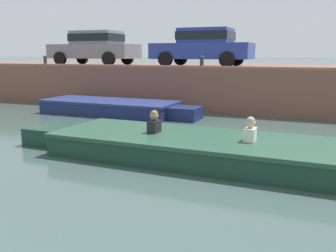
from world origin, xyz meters
name	(u,v)px	position (x,y,z in m)	size (l,w,h in m)	color
ground_plane	(186,162)	(0.00, 6.24, 0.00)	(400.00, 400.00, 0.00)	#384C47
far_quay_wall	(258,86)	(0.00, 15.48, 0.82)	(60.00, 6.00, 1.64)	brown
far_wall_coping	(247,68)	(0.00, 12.60, 1.68)	(60.00, 0.24, 0.08)	#925F4C
boat_moored_west_navy	(115,108)	(-4.37, 10.99, 0.25)	(5.93, 1.94, 0.50)	navy
motorboat_passing	(180,146)	(-0.23, 6.51, 0.25)	(7.26, 2.30, 0.98)	#193828
car_leftmost_grey	(95,46)	(-7.45, 14.59, 2.49)	(4.13, 2.02, 1.54)	slate
car_left_inner_blue	(203,46)	(-2.18, 14.59, 2.49)	(4.12, 2.01, 1.54)	#233893
mooring_bollard_west	(45,60)	(-8.83, 12.73, 1.88)	(0.15, 0.15, 0.45)	#2D2B28
mooring_bollard_mid	(202,61)	(-1.68, 12.73, 1.88)	(0.15, 0.15, 0.45)	#2D2B28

